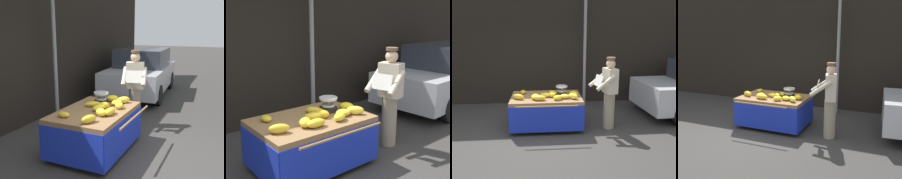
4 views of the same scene
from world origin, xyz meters
TOP-DOWN VIEW (x-y plane):
  - ground_plane at (0.00, 0.00)m, footprint 60.00×60.00m
  - street_pole at (1.38, 2.65)m, footprint 0.09×0.09m
  - banana_cart at (0.19, 0.98)m, footprint 1.69×1.34m
  - weighing_scale at (0.56, 1.05)m, footprint 0.28×0.28m
  - banana_bunch_0 at (-0.07, 0.73)m, footprint 0.26×0.27m
  - banana_bunch_1 at (-0.38, 1.25)m, footprint 0.14×0.20m
  - banana_bunch_2 at (-0.45, 0.75)m, footprint 0.30×0.22m
  - banana_bunch_3 at (0.04, 0.62)m, footprint 0.29×0.15m
  - banana_bunch_4 at (0.35, 1.11)m, footprint 0.28×0.31m
  - banana_bunch_5 at (0.18, 0.90)m, footprint 0.31×0.23m
  - banana_bunch_6 at (0.44, 0.63)m, footprint 0.26×0.22m
  - banana_bunch_7 at (0.84, 0.94)m, footprint 0.28×0.29m
  - banana_bunch_8 at (0.32, 0.88)m, footprint 0.24×0.25m
  - banana_bunch_9 at (0.80, 0.69)m, footprint 0.28×0.27m
  - banana_bunch_10 at (0.61, 0.74)m, footprint 0.27×0.25m
  - vendor_person at (1.66, 0.76)m, footprint 0.66×0.61m
  - parked_car at (4.74, 1.59)m, footprint 4.02×1.99m

SIDE VIEW (x-z plane):
  - ground_plane at x=0.00m, z-range 0.00..0.00m
  - banana_cart at x=0.19m, z-range 0.18..0.95m
  - parked_car at x=4.74m, z-range 0.00..1.51m
  - banana_bunch_1 at x=-0.38m, z-range 0.77..0.86m
  - banana_bunch_4 at x=0.35m, z-range 0.77..0.87m
  - banana_bunch_5 at x=0.18m, z-range 0.77..0.88m
  - banana_bunch_10 at x=0.61m, z-range 0.77..0.88m
  - banana_bunch_6 at x=0.44m, z-range 0.77..0.89m
  - banana_bunch_7 at x=0.84m, z-range 0.77..0.89m
  - banana_bunch_3 at x=0.04m, z-range 0.77..0.89m
  - banana_bunch_8 at x=0.32m, z-range 0.77..0.89m
  - banana_bunch_0 at x=-0.07m, z-range 0.77..0.90m
  - banana_bunch_2 at x=-0.45m, z-range 0.77..0.90m
  - banana_bunch_9 at x=0.80m, z-range 0.77..0.90m
  - vendor_person at x=1.66m, z-range 0.02..1.73m
  - weighing_scale at x=0.56m, z-range 0.77..1.01m
  - street_pole at x=1.38m, z-range 0.00..3.29m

